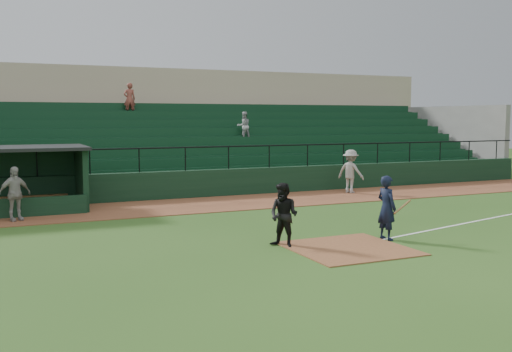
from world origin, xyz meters
name	(u,v)px	position (x,y,z in m)	size (l,w,h in m)	color
ground	(329,242)	(0.00, 0.00, 0.00)	(90.00, 90.00, 0.00)	#2C501A
warning_track	(226,203)	(0.00, 8.00, 0.01)	(40.00, 4.00, 0.03)	brown
home_plate_dirt	(348,248)	(0.00, -1.00, 0.01)	(3.00, 3.00, 0.03)	brown
foul_line	(505,216)	(8.00, 1.20, 0.01)	(18.00, 0.09, 0.01)	white
stadium_structure	(168,140)	(0.00, 16.46, 2.30)	(38.00, 13.08, 6.40)	black
batter_at_plate	(387,208)	(1.64, -0.43, 0.92)	(1.05, 0.73, 1.84)	black
umpire	(284,215)	(-1.46, -0.08, 0.87)	(0.84, 0.66, 1.73)	black
runner	(351,171)	(6.39, 8.63, 1.02)	(1.28, 0.74, 1.99)	gray
dugout_player_a	(14,194)	(-7.93, 7.06, 0.94)	(1.07, 0.45, 1.83)	#A19B96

